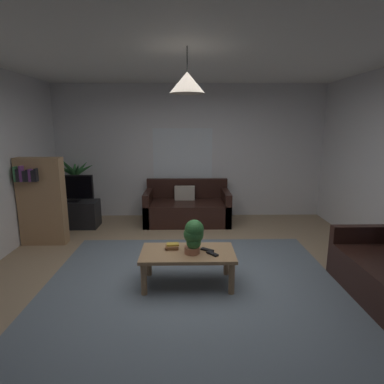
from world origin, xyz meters
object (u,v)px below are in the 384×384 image
(pendant_lamp, at_px, (187,83))
(couch_under_window, at_px, (187,209))
(coffee_table, at_px, (188,257))
(tv, at_px, (72,188))
(book_on_table_0, at_px, (173,248))
(tv_stand, at_px, (74,214))
(book_on_table_1, at_px, (172,246))
(potted_plant_on_table, at_px, (194,235))
(book_on_table_2, at_px, (173,244))
(remote_on_table_0, at_px, (207,250))
(remote_on_table_1, at_px, (212,254))
(potted_palm_corner, at_px, (76,190))
(bookshelf_corner, at_px, (41,200))

(pendant_lamp, bearing_deg, couch_under_window, 90.01)
(coffee_table, bearing_deg, tv, 133.87)
(book_on_table_0, height_order, tv_stand, tv_stand)
(book_on_table_1, xyz_separation_m, tv, (-1.94, 2.14, 0.30))
(book_on_table_1, bearing_deg, potted_plant_on_table, -24.58)
(book_on_table_2, relative_size, tv_stand, 0.17)
(remote_on_table_0, xyz_separation_m, tv_stand, (-2.36, 2.22, -0.18))
(couch_under_window, distance_m, tv_stand, 2.14)
(pendant_lamp, bearing_deg, book_on_table_0, 154.97)
(coffee_table, relative_size, remote_on_table_0, 6.95)
(remote_on_table_1, bearing_deg, book_on_table_0, -60.16)
(remote_on_table_0, bearing_deg, potted_palm_corner, -103.76)
(book_on_table_0, xyz_separation_m, remote_on_table_1, (0.47, -0.18, -0.00))
(coffee_table, bearing_deg, book_on_table_2, 153.16)
(tv, distance_m, potted_palm_corner, 0.53)
(book_on_table_0, height_order, potted_palm_corner, potted_palm_corner)
(book_on_table_0, bearing_deg, remote_on_table_0, -9.06)
(remote_on_table_0, relative_size, tv_stand, 0.18)
(tv, relative_size, potted_palm_corner, 0.61)
(tv, bearing_deg, potted_palm_corner, 101.91)
(book_on_table_2, height_order, pendant_lamp, pendant_lamp)
(tv, bearing_deg, potted_plant_on_table, -45.76)
(potted_palm_corner, relative_size, pendant_lamp, 2.76)
(book_on_table_2, bearing_deg, book_on_table_0, -112.33)
(remote_on_table_0, height_order, remote_on_table_1, same)
(tv_stand, bearing_deg, book_on_table_0, -47.87)
(book_on_table_0, distance_m, pendant_lamp, 1.91)
(potted_palm_corner, bearing_deg, book_on_table_0, -52.04)
(tv_stand, bearing_deg, tv, -90.00)
(book_on_table_0, xyz_separation_m, pendant_lamp, (0.18, -0.09, 1.90))
(book_on_table_0, distance_m, remote_on_table_1, 0.50)
(potted_palm_corner, bearing_deg, book_on_table_1, -52.26)
(book_on_table_2, xyz_separation_m, tv, (-1.95, 2.12, 0.28))
(potted_plant_on_table, bearing_deg, remote_on_table_1, -13.46)
(couch_under_window, distance_m, book_on_table_2, 2.42)
(coffee_table, xyz_separation_m, book_on_table_2, (-0.18, 0.09, 0.12))
(book_on_table_2, distance_m, remote_on_table_0, 0.42)
(remote_on_table_0, height_order, pendant_lamp, pendant_lamp)
(book_on_table_0, height_order, potted_plant_on_table, potted_plant_on_table)
(remote_on_table_0, height_order, tv_stand, tv_stand)
(book_on_table_1, distance_m, potted_palm_corner, 3.34)
(tv_stand, bearing_deg, potted_plant_on_table, -46.03)
(tv_stand, bearing_deg, remote_on_table_1, -43.99)
(remote_on_table_1, height_order, tv_stand, tv_stand)
(book_on_table_1, bearing_deg, tv_stand, 131.89)
(remote_on_table_0, bearing_deg, book_on_table_0, -65.30)
(pendant_lamp, bearing_deg, bookshelf_corner, 149.06)
(remote_on_table_0, bearing_deg, book_on_table_1, -63.94)
(couch_under_window, xyz_separation_m, book_on_table_0, (-0.18, -2.41, 0.16))
(remote_on_table_1, distance_m, potted_plant_on_table, 0.31)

